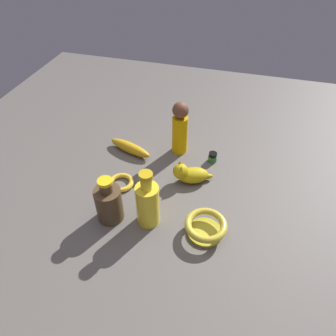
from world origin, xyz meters
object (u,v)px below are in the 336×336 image
cat_figurine (189,174)px  bottle_short (109,203)px  nail_polish_jar (213,157)px  bangle (121,183)px  bottle_tall (148,203)px  person_figure_adult (180,128)px  bowl (206,227)px  banana (130,148)px

cat_figurine → bottle_short: (0.23, -0.21, 0.03)m
nail_polish_jar → bangle: size_ratio=0.42×
bottle_short → cat_figurine: bearing=137.6°
bottle_tall → person_figure_adult: bearing=178.5°
bowl → banana: bowl is taller
bowl → bottle_short: 0.31m
cat_figurine → bottle_tall: bottle_tall is taller
bottle_tall → bowl: bearing=89.4°
person_figure_adult → bottle_tall: bearing=-1.5°
person_figure_adult → nail_polish_jar: bearing=78.3°
bowl → bangle: size_ratio=1.40×
banana → bangle: bearing=118.4°
bottle_short → bottle_tall: bottle_tall is taller
cat_figurine → bottle_tall: size_ratio=0.69×
person_figure_adult → nail_polish_jar: 0.17m
bottle_short → bangle: bottle_short is taller
bottle_short → bottle_tall: bearing=98.2°
bowl → bangle: (-0.13, -0.34, -0.02)m
banana → person_figure_adult: bearing=-143.4°
cat_figurine → bangle: (0.08, -0.24, -0.03)m
person_figure_adult → bangle: size_ratio=2.38×
nail_polish_jar → bangle: 0.37m
cat_figurine → person_figure_adult: (-0.17, -0.08, 0.08)m
cat_figurine → banana: size_ratio=0.75×
bowl → nail_polish_jar: bearing=-174.4°
bowl → bottle_short: size_ratio=0.78×
bottle_tall → nail_polish_jar: 0.39m
person_figure_adult → bottle_tall: 0.38m
bottle_tall → nail_polish_jar: bottle_tall is taller
bottle_tall → nail_polish_jar: bearing=156.5°
bottle_tall → bangle: (-0.13, -0.15, -0.08)m
bottle_short → bangle: 0.16m
cat_figurine → bottle_short: bottle_short is taller
bottle_short → person_figure_adult: (-0.40, 0.13, 0.05)m
bowl → banana: size_ratio=0.68×
cat_figurine → bowl: bearing=24.6°
bottle_short → bangle: (-0.15, -0.02, -0.06)m
cat_figurine → bowl: size_ratio=1.11×
bangle → cat_figurine: bearing=109.6°
nail_polish_jar → bangle: nail_polish_jar is taller
bowl → banana: (-0.32, -0.37, -0.01)m
nail_polish_jar → banana: 0.34m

